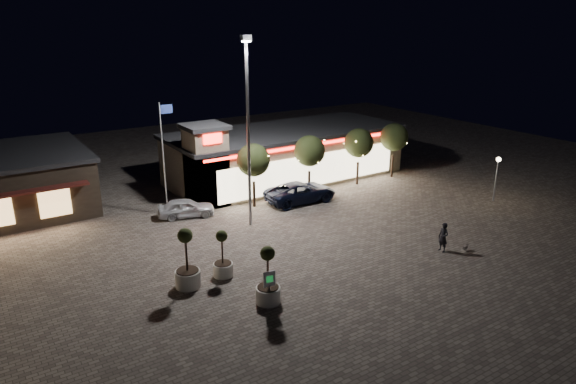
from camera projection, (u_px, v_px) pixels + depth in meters
ground at (291, 279)px, 27.51m from camera, size 90.00×90.00×0.00m
retail_building at (282, 154)px, 44.29m from camera, size 20.40×8.40×6.10m
floodlight_pole at (248, 122)px, 32.66m from camera, size 0.60×0.40×12.38m
flagpole at (164, 149)px, 35.33m from camera, size 0.95×0.10×8.00m
lamp_post_east at (497, 170)px, 38.68m from camera, size 0.36×0.36×3.48m
string_tree_a at (253, 160)px, 37.18m from camera, size 2.42×2.42×4.79m
string_tree_b at (310, 151)px, 39.77m from camera, size 2.42×2.42×4.79m
string_tree_c at (359, 143)px, 42.36m from camera, size 2.42×2.42×4.79m
string_tree_d at (394, 137)px, 44.44m from camera, size 2.42×2.42×4.79m
pickup_truck at (301, 192)px, 39.07m from camera, size 5.69×2.83×1.55m
white_sedan at (186, 208)px, 36.09m from camera, size 4.22×2.67×1.34m
pedestrian at (443, 237)px, 30.61m from camera, size 0.43×0.66×1.80m
dog at (466, 246)px, 30.85m from camera, size 0.53×0.29×0.29m
planter_left at (187, 269)px, 26.50m from camera, size 1.33×1.33×3.27m
planter_mid at (268, 285)px, 25.02m from camera, size 1.22×1.22×3.00m
planter_right at (223, 262)px, 27.68m from camera, size 1.08×1.08×2.66m
valet_sign at (269, 282)px, 24.58m from camera, size 0.61×0.17×1.86m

